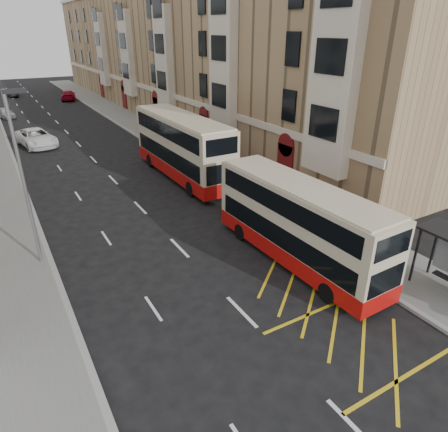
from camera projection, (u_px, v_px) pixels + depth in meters
ground at (308, 380)px, 12.94m from camera, size 200.00×200.00×0.00m
pavement_right at (169, 142)px, 40.00m from camera, size 4.00×120.00×0.15m
kerb_right at (150, 144)px, 39.09m from camera, size 0.25×120.00×0.15m
kerb_left at (15, 163)px, 33.60m from camera, size 0.25×120.00×0.15m
road_markings at (58, 123)px, 48.09m from camera, size 10.00×110.00×0.01m
terrace_right at (168, 53)px, 52.00m from camera, size 10.75×79.00×15.25m
guard_railing at (328, 238)px, 19.93m from camera, size 0.06×6.56×1.01m
street_lamp_near at (23, 173)px, 17.44m from camera, size 0.93×0.18×8.00m
double_decker_front at (298, 223)px, 18.75m from camera, size 2.55×10.10×4.01m
double_decker_rear at (182, 147)px, 29.62m from camera, size 2.76×11.74×4.68m
pedestrian_mid at (386, 238)px, 19.74m from camera, size 0.92×0.79×1.62m
pedestrian_far at (333, 233)px, 19.92m from camera, size 1.12×0.51×1.87m
white_van at (36, 138)px, 38.46m from camera, size 3.71×6.31×1.65m
car_silver at (5, 113)px, 50.77m from camera, size 2.62×4.09×1.30m
car_dark at (13, 93)px, 66.75m from camera, size 1.51×3.91×1.27m
car_red at (68, 95)px, 63.67m from camera, size 3.10×5.47×1.50m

